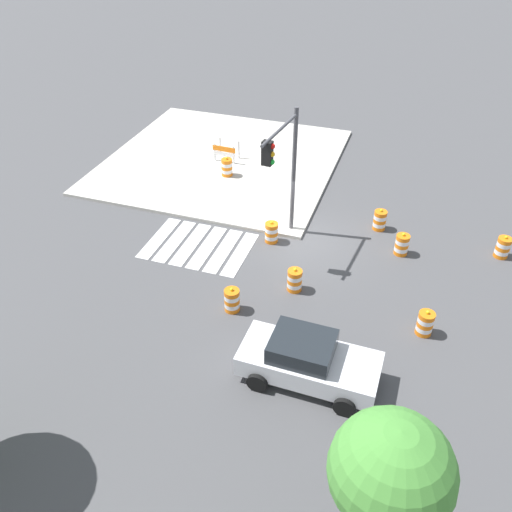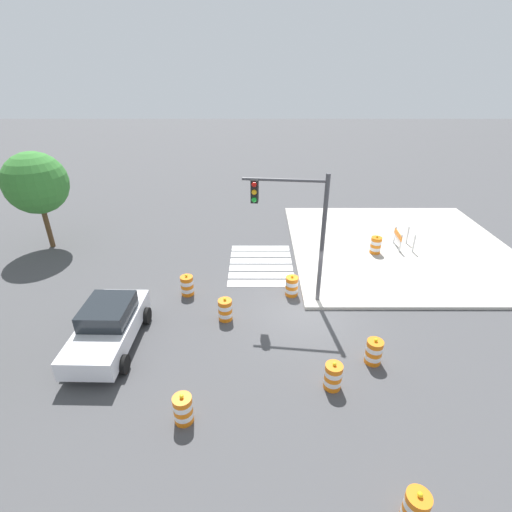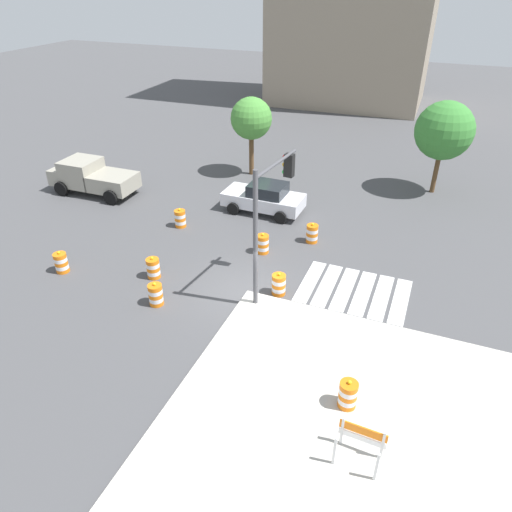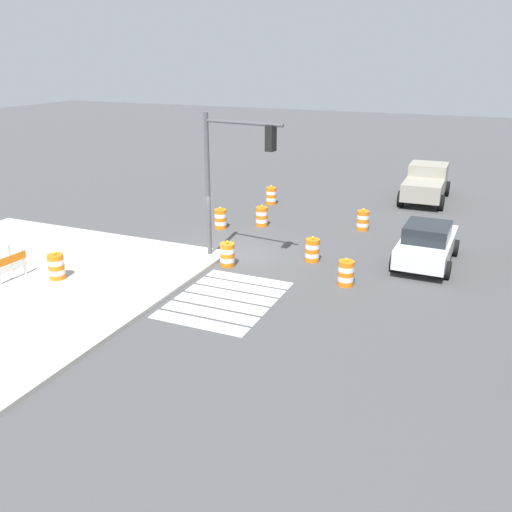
{
  "view_description": "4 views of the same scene",
  "coord_description": "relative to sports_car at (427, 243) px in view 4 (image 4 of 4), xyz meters",
  "views": [
    {
      "loc": [
        -4.23,
        18.62,
        13.1
      ],
      "look_at": [
        1.05,
        2.91,
        0.94
      ],
      "focal_mm": 37.48,
      "sensor_mm": 36.0,
      "label": 1
    },
    {
      "loc": [
        -12.98,
        2.05,
        9.27
      ],
      "look_at": [
        1.88,
        2.05,
        1.59
      ],
      "focal_mm": 26.38,
      "sensor_mm": 36.0,
      "label": 2
    },
    {
      "loc": [
        6.22,
        -14.49,
        11.45
      ],
      "look_at": [
        -0.23,
        1.52,
        0.89
      ],
      "focal_mm": 33.35,
      "sensor_mm": 36.0,
      "label": 3
    },
    {
      "loc": [
        18.91,
        9.38,
        7.65
      ],
      "look_at": [
        1.69,
        1.89,
        0.77
      ],
      "focal_mm": 38.83,
      "sensor_mm": 36.0,
      "label": 4
    }
  ],
  "objects": [
    {
      "name": "ground_plane",
      "position": [
        2.11,
        -7.38,
        -0.81
      ],
      "size": [
        120.0,
        120.0,
        0.0
      ],
      "primitive_type": "plane",
      "color": "#474749"
    },
    {
      "name": "sidewalk_corner",
      "position": [
        8.11,
        -13.38,
        -0.74
      ],
      "size": [
        12.0,
        12.0,
        0.15
      ],
      "primitive_type": "cube",
      "color": "#BCB7AD",
      "rests_on": "ground"
    },
    {
      "name": "crosswalk_stripes",
      "position": [
        6.11,
        -5.58,
        -0.8
      ],
      "size": [
        4.35,
        3.2,
        0.02
      ],
      "color": "silver",
      "rests_on": "ground"
    },
    {
      "name": "sports_car",
      "position": [
        0.0,
        0.0,
        0.0
      ],
      "size": [
        4.34,
        2.21,
        1.63
      ],
      "color": "silver",
      "rests_on": "ground"
    },
    {
      "name": "pickup_truck",
      "position": [
        -10.32,
        -1.37,
        0.16
      ],
      "size": [
        5.18,
        2.41,
        1.92
      ],
      "color": "gray",
      "rests_on": "ground"
    },
    {
      "name": "traffic_barrel_near_corner",
      "position": [
        1.51,
        -4.09,
        -0.36
      ],
      "size": [
        0.56,
        0.56,
        1.02
      ],
      "color": "orange",
      "rests_on": "ground"
    },
    {
      "name": "traffic_barrel_crosswalk_end",
      "position": [
        -3.34,
        -3.24,
        -0.36
      ],
      "size": [
        0.56,
        0.56,
        1.02
      ],
      "color": "orange",
      "rests_on": "ground"
    },
    {
      "name": "traffic_barrel_median_near",
      "position": [
        -0.95,
        -9.36,
        -0.36
      ],
      "size": [
        0.56,
        0.56,
        1.02
      ],
      "color": "orange",
      "rests_on": "ground"
    },
    {
      "name": "traffic_barrel_median_far",
      "position": [
        -2.07,
        -7.76,
        -0.36
      ],
      "size": [
        0.56,
        0.56,
        1.02
      ],
      "color": "orange",
      "rests_on": "ground"
    },
    {
      "name": "traffic_barrel_far_curb",
      "position": [
        3.34,
        -2.27,
        -0.36
      ],
      "size": [
        0.56,
        0.56,
        1.02
      ],
      "color": "orange",
      "rests_on": "ground"
    },
    {
      "name": "traffic_barrel_lane_center",
      "position": [
        -6.02,
        -8.88,
        -0.36
      ],
      "size": [
        0.56,
        0.56,
        1.02
      ],
      "color": "orange",
      "rests_on": "ground"
    },
    {
      "name": "traffic_barrel_opposite_curb",
      "position": [
        3.29,
        -6.91,
        -0.36
      ],
      "size": [
        0.56,
        0.56,
        1.02
      ],
      "color": "orange",
      "rests_on": "ground"
    },
    {
      "name": "traffic_barrel_on_sidewalk",
      "position": [
        7.18,
        -11.71,
        -0.21
      ],
      "size": [
        0.56,
        0.56,
        1.02
      ],
      "color": "orange",
      "rests_on": "sidewalk_corner"
    },
    {
      "name": "construction_barricade",
      "position": [
        7.86,
        -13.24,
        -0.09
      ],
      "size": [
        1.3,
        0.84,
        1.0
      ],
      "color": "silver",
      "rests_on": "sidewalk_corner"
    },
    {
      "name": "traffic_light_pole",
      "position": [
        2.83,
        -6.84,
        3.1
      ],
      "size": [
        0.59,
        3.28,
        5.5
      ],
      "color": "#4C4C51",
      "rests_on": "sidewalk_corner"
    }
  ]
}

